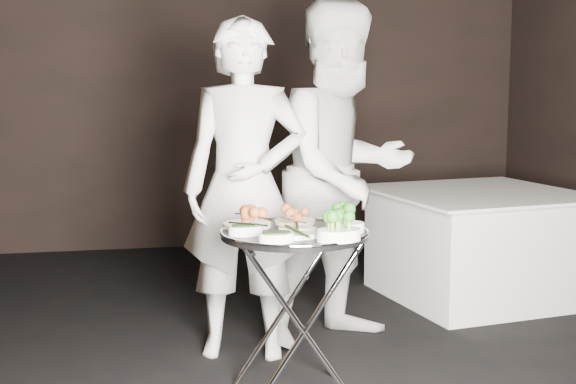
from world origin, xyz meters
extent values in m
cube|color=black|center=(0.00, 3.52, 1.50)|extent=(6.00, 0.05, 3.00)
cylinder|color=silver|center=(0.19, -0.25, 0.38)|extent=(0.53, 0.02, 0.78)
cylinder|color=silver|center=(0.19, -0.25, 0.38)|extent=(0.53, 0.02, 0.78)
cylinder|color=silver|center=(0.19, 0.15, 0.38)|extent=(0.53, 0.02, 0.78)
cylinder|color=silver|center=(0.19, 0.15, 0.38)|extent=(0.53, 0.02, 0.78)
cylinder|color=silver|center=(-0.04, -0.05, 0.74)|extent=(0.02, 0.45, 0.02)
cylinder|color=silver|center=(0.41, -0.05, 0.74)|extent=(0.02, 0.45, 0.02)
cylinder|color=black|center=(0.19, -0.05, 0.78)|extent=(0.67, 0.67, 0.03)
torus|color=silver|center=(0.19, -0.05, 0.79)|extent=(0.68, 0.68, 0.01)
cylinder|color=beige|center=(-0.01, 0.10, 0.80)|extent=(0.22, 0.22, 0.02)
cylinder|color=beige|center=(0.23, 0.15, 0.80)|extent=(0.20, 0.20, 0.02)
cylinder|color=white|center=(0.42, 0.08, 0.81)|extent=(0.11, 0.11, 0.04)
cylinder|color=silver|center=(0.01, 0.11, 0.84)|extent=(0.12, 0.16, 0.01)
cylinder|color=silver|center=(0.24, 0.16, 0.84)|extent=(0.08, 0.18, 0.01)
cylinder|color=silver|center=(0.42, 0.08, 0.84)|extent=(0.05, 0.19, 0.01)
cylinder|color=silver|center=(-0.03, -0.10, 0.84)|extent=(0.16, 0.12, 0.01)
cylinder|color=silver|center=(0.41, -0.10, 0.84)|extent=(0.13, 0.16, 0.01)
cylinder|color=silver|center=(0.19, -0.04, 0.84)|extent=(0.07, 0.19, 0.01)
imported|color=silver|center=(0.06, 0.62, 0.90)|extent=(0.74, 0.58, 1.80)
imported|color=silver|center=(0.64, 0.75, 0.96)|extent=(1.13, 1.02, 1.91)
cube|color=white|center=(1.76, 1.42, 0.35)|extent=(1.13, 1.13, 0.71)
cube|color=white|center=(1.76, 1.42, 0.72)|extent=(1.28, 1.28, 0.02)
camera|label=1|loc=(-0.55, -3.53, 1.47)|focal=50.00mm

